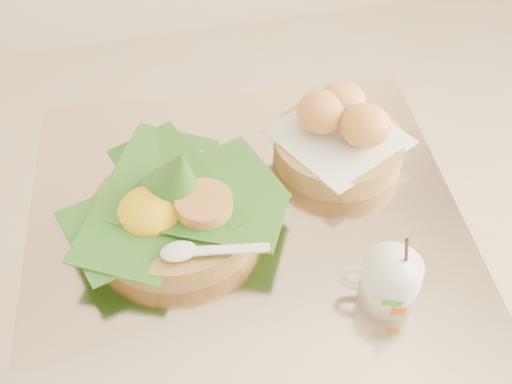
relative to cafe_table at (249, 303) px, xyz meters
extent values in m
cylinder|color=gray|center=(0.00, 0.00, -0.16)|extent=(0.07, 0.07, 0.69)
cube|color=beige|center=(0.00, 0.00, 0.21)|extent=(0.77, 0.77, 0.03)
cylinder|color=tan|center=(-0.11, 0.03, 0.24)|extent=(0.27, 0.27, 0.04)
cone|color=#195418|center=(-0.10, 0.04, 0.32)|extent=(0.16, 0.16, 0.14)
ellipsoid|color=yellow|center=(-0.15, 0.02, 0.27)|extent=(0.10, 0.10, 0.06)
cylinder|color=#CC9347|center=(-0.07, 0.01, 0.28)|extent=(0.09, 0.09, 0.02)
cylinder|color=tan|center=(0.19, 0.12, 0.24)|extent=(0.23, 0.23, 0.05)
cube|color=white|center=(0.19, 0.12, 0.27)|extent=(0.26, 0.26, 0.01)
ellipsoid|color=#B8662A|center=(0.17, 0.15, 0.31)|extent=(0.09, 0.09, 0.07)
ellipsoid|color=#B8662A|center=(0.23, 0.10, 0.31)|extent=(0.09, 0.09, 0.07)
ellipsoid|color=#B8662A|center=(0.21, 0.16, 0.31)|extent=(0.09, 0.09, 0.07)
cylinder|color=white|center=(0.17, -0.18, 0.26)|extent=(0.09, 0.09, 0.07)
torus|color=white|center=(0.12, -0.16, 0.26)|extent=(0.05, 0.03, 0.05)
cylinder|color=#4D2C16|center=(0.17, -0.18, 0.29)|extent=(0.08, 0.08, 0.01)
cylinder|color=black|center=(0.18, -0.18, 0.31)|extent=(0.04, 0.03, 0.11)
cube|color=green|center=(0.15, -0.22, 0.27)|extent=(0.03, 0.01, 0.01)
cube|color=orange|center=(0.16, -0.23, 0.25)|extent=(0.02, 0.01, 0.02)
camera|label=1|loc=(-0.15, -0.65, 1.01)|focal=45.00mm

